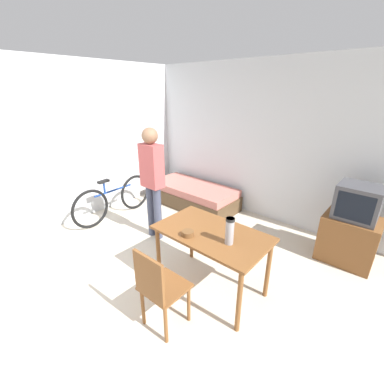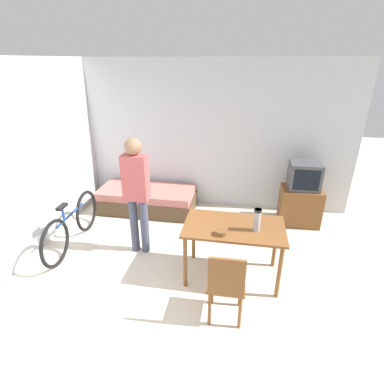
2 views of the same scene
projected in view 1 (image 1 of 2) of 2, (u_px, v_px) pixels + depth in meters
name	position (u px, v px, depth m)	size (l,w,h in m)	color
ground_plane	(74.00, 326.00, 2.59)	(20.00, 20.00, 0.00)	beige
wall_back	(255.00, 142.00, 4.55)	(5.42, 0.06, 2.70)	silver
wall_left	(97.00, 141.00, 4.67)	(0.06, 4.49, 2.70)	silver
daybed	(193.00, 195.00, 5.22)	(1.81, 0.82, 0.43)	#4C3823
tv	(351.00, 228.00, 3.43)	(0.67, 0.53, 1.11)	brown
dining_table	(212.00, 239.00, 2.86)	(1.25, 0.73, 0.76)	brown
wooden_chair	(158.00, 287.00, 2.39)	(0.41, 0.41, 0.90)	brown
bicycle	(114.00, 199.00, 4.68)	(0.13, 1.65, 0.77)	black
person_standing	(152.00, 176.00, 3.81)	(0.34, 0.23, 1.73)	#3D4256
thermos_flask	(230.00, 230.00, 2.56)	(0.09, 0.09, 0.29)	#99999E
mate_bowl	(188.00, 233.00, 2.74)	(0.13, 0.13, 0.06)	brown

